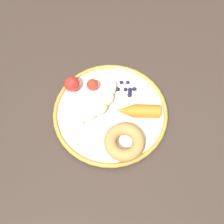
{
  "coord_description": "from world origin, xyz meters",
  "views": [
    {
      "loc": [
        0.32,
        -0.0,
        1.43
      ],
      "look_at": [
        -0.03,
        -0.05,
        0.75
      ],
      "focal_mm": 45.42,
      "sensor_mm": 36.0,
      "label": 1
    }
  ],
  "objects_px": {
    "blueberry_pile": "(128,89)",
    "tomato_near": "(73,84)",
    "tomato_mid": "(94,85)",
    "donut": "(124,142)",
    "banana": "(100,108)",
    "carrot_orange": "(139,111)",
    "plate": "(112,112)",
    "dining_table": "(127,135)"
  },
  "relations": [
    {
      "from": "donut",
      "to": "tomato_mid",
      "type": "relative_size",
      "value": 3.12
    },
    {
      "from": "banana",
      "to": "tomato_near",
      "type": "bearing_deg",
      "value": -125.85
    },
    {
      "from": "banana",
      "to": "tomato_near",
      "type": "height_order",
      "value": "tomato_near"
    },
    {
      "from": "tomato_near",
      "to": "tomato_mid",
      "type": "bearing_deg",
      "value": 97.95
    },
    {
      "from": "donut",
      "to": "tomato_near",
      "type": "height_order",
      "value": "tomato_near"
    },
    {
      "from": "blueberry_pile",
      "to": "tomato_mid",
      "type": "bearing_deg",
      "value": -88.11
    },
    {
      "from": "dining_table",
      "to": "donut",
      "type": "distance_m",
      "value": 0.12
    },
    {
      "from": "banana",
      "to": "tomato_mid",
      "type": "height_order",
      "value": "tomato_mid"
    },
    {
      "from": "dining_table",
      "to": "tomato_near",
      "type": "distance_m",
      "value": 0.21
    },
    {
      "from": "carrot_orange",
      "to": "donut",
      "type": "bearing_deg",
      "value": -19.2
    },
    {
      "from": "carrot_orange",
      "to": "tomato_mid",
      "type": "height_order",
      "value": "carrot_orange"
    },
    {
      "from": "dining_table",
      "to": "tomato_near",
      "type": "relative_size",
      "value": 29.81
    },
    {
      "from": "blueberry_pile",
      "to": "tomato_near",
      "type": "distance_m",
      "value": 0.15
    },
    {
      "from": "plate",
      "to": "tomato_near",
      "type": "relative_size",
      "value": 7.17
    },
    {
      "from": "carrot_orange",
      "to": "tomato_near",
      "type": "bearing_deg",
      "value": -107.68
    },
    {
      "from": "carrot_orange",
      "to": "donut",
      "type": "relative_size",
      "value": 1.14
    },
    {
      "from": "plate",
      "to": "tomato_near",
      "type": "distance_m",
      "value": 0.13
    },
    {
      "from": "donut",
      "to": "dining_table",
      "type": "bearing_deg",
      "value": 175.44
    },
    {
      "from": "blueberry_pile",
      "to": "tomato_near",
      "type": "xyz_separation_m",
      "value": [
        0.01,
        -0.15,
        0.01
      ]
    },
    {
      "from": "plate",
      "to": "donut",
      "type": "height_order",
      "value": "donut"
    },
    {
      "from": "tomato_mid",
      "to": "tomato_near",
      "type": "bearing_deg",
      "value": -82.05
    },
    {
      "from": "donut",
      "to": "tomato_near",
      "type": "xyz_separation_m",
      "value": [
        -0.15,
        -0.15,
        0.01
      ]
    },
    {
      "from": "dining_table",
      "to": "plate",
      "type": "relative_size",
      "value": 4.16
    },
    {
      "from": "plate",
      "to": "banana",
      "type": "xyz_separation_m",
      "value": [
        -0.0,
        -0.03,
        0.02
      ]
    },
    {
      "from": "tomato_mid",
      "to": "dining_table",
      "type": "bearing_deg",
      "value": 47.9
    },
    {
      "from": "banana",
      "to": "blueberry_pile",
      "type": "height_order",
      "value": "banana"
    },
    {
      "from": "dining_table",
      "to": "carrot_orange",
      "type": "height_order",
      "value": "carrot_orange"
    },
    {
      "from": "plate",
      "to": "donut",
      "type": "xyz_separation_m",
      "value": [
        0.09,
        0.04,
        0.02
      ]
    },
    {
      "from": "dining_table",
      "to": "plate",
      "type": "xyz_separation_m",
      "value": [
        -0.03,
        -0.05,
        0.08
      ]
    },
    {
      "from": "donut",
      "to": "tomato_mid",
      "type": "bearing_deg",
      "value": -147.57
    },
    {
      "from": "dining_table",
      "to": "banana",
      "type": "distance_m",
      "value": 0.13
    },
    {
      "from": "blueberry_pile",
      "to": "tomato_near",
      "type": "bearing_deg",
      "value": -85.86
    },
    {
      "from": "plate",
      "to": "tomato_near",
      "type": "bearing_deg",
      "value": -118.31
    },
    {
      "from": "tomato_near",
      "to": "tomato_mid",
      "type": "xyz_separation_m",
      "value": [
        -0.01,
        0.06,
        -0.01
      ]
    },
    {
      "from": "plate",
      "to": "tomato_mid",
      "type": "relative_size",
      "value": 9.37
    },
    {
      "from": "banana",
      "to": "carrot_orange",
      "type": "relative_size",
      "value": 1.35
    },
    {
      "from": "tomato_near",
      "to": "tomato_mid",
      "type": "distance_m",
      "value": 0.06
    },
    {
      "from": "carrot_orange",
      "to": "plate",
      "type": "bearing_deg",
      "value": -88.33
    },
    {
      "from": "dining_table",
      "to": "carrot_orange",
      "type": "xyz_separation_m",
      "value": [
        -0.03,
        0.03,
        0.1
      ]
    },
    {
      "from": "donut",
      "to": "tomato_mid",
      "type": "height_order",
      "value": "tomato_mid"
    },
    {
      "from": "banana",
      "to": "blueberry_pile",
      "type": "relative_size",
      "value": 2.82
    },
    {
      "from": "tomato_near",
      "to": "donut",
      "type": "bearing_deg",
      "value": 46.18
    }
  ]
}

